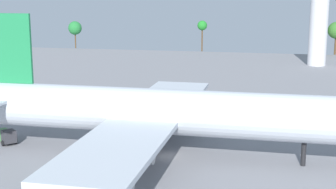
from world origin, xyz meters
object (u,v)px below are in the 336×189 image
(maintenance_van, at_px, (270,105))
(fuel_truck, at_px, (6,136))
(cargo_airplane, at_px, (167,113))
(control_tower, at_px, (320,7))

(maintenance_van, relative_size, fuel_truck, 1.02)
(cargo_airplane, bearing_deg, control_tower, 74.54)
(cargo_airplane, distance_m, fuel_truck, 27.60)
(fuel_truck, height_order, control_tower, control_tower)
(maintenance_van, distance_m, fuel_truck, 52.93)
(maintenance_van, bearing_deg, control_tower, 78.66)
(control_tower, bearing_deg, cargo_airplane, -105.46)
(cargo_airplane, height_order, fuel_truck, cargo_airplane)
(maintenance_van, bearing_deg, fuel_truck, -141.89)
(fuel_truck, bearing_deg, maintenance_van, 38.11)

